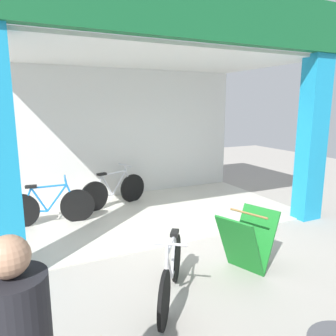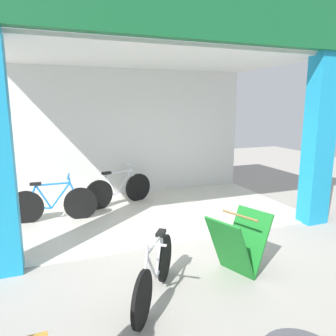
% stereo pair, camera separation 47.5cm
% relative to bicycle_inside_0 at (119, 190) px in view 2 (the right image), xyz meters
% --- Properties ---
extents(ground_plane, '(20.12, 20.12, 0.00)m').
position_rel_bicycle_inside_0_xyz_m(ground_plane, '(0.61, -2.45, -0.38)').
color(ground_plane, '#9E9991').
rests_on(ground_plane, ground).
extents(shop_facade, '(6.26, 3.68, 4.12)m').
position_rel_bicycle_inside_0_xyz_m(shop_facade, '(0.61, -0.75, 1.81)').
color(shop_facade, beige).
rests_on(shop_facade, ground).
extents(bicycle_inside_0, '(1.67, 0.63, 0.96)m').
position_rel_bicycle_inside_0_xyz_m(bicycle_inside_0, '(0.00, 0.00, 0.00)').
color(bicycle_inside_0, black).
rests_on(bicycle_inside_0, ground).
extents(bicycle_inside_1, '(1.70, 0.47, 0.94)m').
position_rel_bicycle_inside_0_xyz_m(bicycle_inside_1, '(-1.46, -0.58, -0.01)').
color(bicycle_inside_1, black).
rests_on(bicycle_inside_1, ground).
extents(bicycle_parked_0, '(0.93, 1.32, 0.87)m').
position_rel_bicycle_inside_0_xyz_m(bicycle_parked_0, '(-0.41, -3.82, -0.04)').
color(bicycle_parked_0, black).
rests_on(bicycle_parked_0, ground).
extents(sandwich_board_sign, '(0.95, 0.82, 0.86)m').
position_rel_bicycle_inside_0_xyz_m(sandwich_board_sign, '(0.88, -3.63, 0.04)').
color(sandwich_board_sign, '#197226').
rests_on(sandwich_board_sign, ground).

